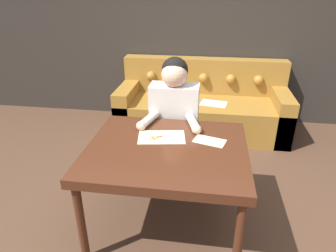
% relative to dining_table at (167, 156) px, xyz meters
% --- Properties ---
extents(ground_plane, '(16.00, 16.00, 0.00)m').
position_rel_dining_table_xyz_m(ground_plane, '(0.09, 0.01, -0.66)').
color(ground_plane, '#4C3323').
extents(wall_back, '(8.00, 0.06, 2.60)m').
position_rel_dining_table_xyz_m(wall_back, '(0.09, 2.30, 0.64)').
color(wall_back, '#2D2823').
rests_on(wall_back, ground_plane).
extents(dining_table, '(1.18, 1.00, 0.74)m').
position_rel_dining_table_xyz_m(dining_table, '(0.00, 0.00, 0.00)').
color(dining_table, '#472314').
rests_on(dining_table, ground_plane).
extents(couch, '(2.19, 0.88, 0.91)m').
position_rel_dining_table_xyz_m(couch, '(0.20, 1.87, -0.35)').
color(couch, olive).
rests_on(couch, ground_plane).
extents(person, '(0.54, 0.57, 1.26)m').
position_rel_dining_table_xyz_m(person, '(-0.02, 0.63, 0.00)').
color(person, '#33281E').
rests_on(person, ground_plane).
extents(pattern_paper_main, '(0.40, 0.28, 0.00)m').
position_rel_dining_table_xyz_m(pattern_paper_main, '(-0.06, 0.15, 0.08)').
color(pattern_paper_main, beige).
rests_on(pattern_paper_main, dining_table).
extents(pattern_paper_offcut, '(0.27, 0.20, 0.00)m').
position_rel_dining_table_xyz_m(pattern_paper_offcut, '(0.31, 0.14, 0.08)').
color(pattern_paper_offcut, beige).
rests_on(pattern_paper_offcut, dining_table).
extents(scissors, '(0.24, 0.17, 0.01)m').
position_rel_dining_table_xyz_m(scissors, '(-0.08, 0.14, 0.08)').
color(scissors, silver).
rests_on(scissors, dining_table).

